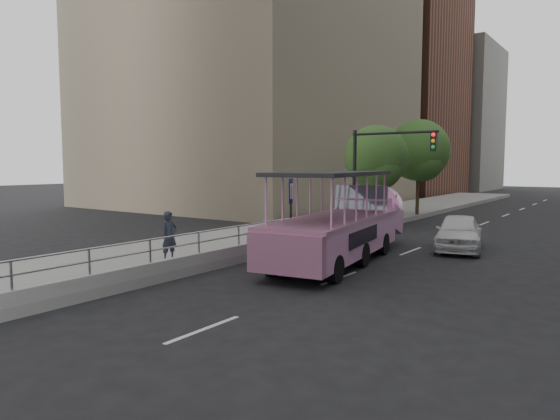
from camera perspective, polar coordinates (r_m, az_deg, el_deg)
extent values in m
plane|color=black|center=(13.18, -5.69, -10.36)|extent=(160.00, 160.00, 0.00)
cube|color=gray|center=(24.35, -0.29, -2.79)|extent=(5.50, 80.00, 0.30)
cube|color=#A6A6A1|center=(16.58, -9.25, -5.47)|extent=(0.24, 30.00, 0.36)
cylinder|color=#A9A9AE|center=(13.03, -28.38, -6.59)|extent=(0.07, 0.07, 0.70)
cylinder|color=#A9A9AE|center=(14.00, -20.97, -5.53)|extent=(0.07, 0.07, 0.70)
cylinder|color=#A9A9AE|center=(15.16, -14.63, -4.54)|extent=(0.07, 0.07, 0.70)
cylinder|color=#A9A9AE|center=(16.49, -9.27, -3.66)|extent=(0.07, 0.07, 0.70)
cylinder|color=#A9A9AE|center=(17.95, -4.75, -2.90)|extent=(0.07, 0.07, 0.70)
cylinder|color=#A9A9AE|center=(19.50, -0.94, -2.23)|extent=(0.07, 0.07, 0.70)
cylinder|color=#A9A9AE|center=(21.12, 2.30, -1.66)|extent=(0.07, 0.07, 0.70)
cylinder|color=#A9A9AE|center=(22.81, 5.07, -1.17)|extent=(0.07, 0.07, 0.70)
cylinder|color=#A9A9AE|center=(24.54, 7.45, -0.74)|extent=(0.07, 0.07, 0.70)
cylinder|color=#A9A9AE|center=(16.49, -9.27, -3.66)|extent=(0.06, 22.00, 0.06)
cylinder|color=#A9A9AE|center=(16.45, -9.29, -2.53)|extent=(0.06, 22.00, 0.06)
cylinder|color=black|center=(15.91, -0.85, -6.05)|extent=(0.46, 0.90, 0.86)
cylinder|color=black|center=(15.07, 6.25, -6.72)|extent=(0.46, 0.90, 0.86)
cylinder|color=black|center=(18.27, 3.05, -4.59)|extent=(0.46, 0.90, 0.86)
cylinder|color=black|center=(17.54, 9.33, -5.06)|extent=(0.46, 0.90, 0.86)
cylinder|color=black|center=(20.70, 6.04, -3.45)|extent=(0.46, 0.90, 0.86)
cylinder|color=black|center=(20.06, 11.64, -3.81)|extent=(0.46, 0.90, 0.86)
cube|color=#E28FC8|center=(17.97, 6.36, -3.02)|extent=(3.54, 8.07, 1.19)
cube|color=#E28FC8|center=(22.24, 10.50, -0.88)|extent=(2.61, 2.35, 1.48)
cylinder|color=#E28FC8|center=(22.98, 11.08, 0.02)|extent=(2.31, 1.00, 2.23)
cube|color=#98597C|center=(14.30, 0.64, -5.10)|extent=(2.40, 0.69, 1.19)
cube|color=#98597C|center=(17.89, 6.38, -0.95)|extent=(3.70, 8.37, 0.11)
cube|color=#272629|center=(17.43, 5.99, 4.15)|extent=(3.45, 6.59, 0.13)
cube|color=gray|center=(20.57, 9.23, 1.43)|extent=(2.19, 0.53, 1.00)
cube|color=#E28FC8|center=(21.00, 9.58, 0.72)|extent=(2.21, 1.26, 0.48)
imported|color=silver|center=(21.97, 19.75, -2.39)|extent=(2.74, 4.67, 1.49)
imported|color=#262C38|center=(17.14, -12.53, -2.94)|extent=(0.43, 0.63, 1.68)
cylinder|color=black|center=(19.69, 1.23, -1.14)|extent=(0.09, 0.09, 2.71)
cube|color=#0D0E60|center=(19.60, 1.24, 2.17)|extent=(0.28, 0.63, 0.98)
cube|color=silver|center=(19.58, 1.31, 2.17)|extent=(0.17, 0.41, 0.60)
cylinder|color=black|center=(24.77, 8.49, 2.98)|extent=(0.18, 0.18, 5.20)
cylinder|color=black|center=(23.95, 12.87, 8.58)|extent=(4.20, 0.12, 0.12)
cube|color=black|center=(23.25, 17.21, 7.48)|extent=(0.28, 0.22, 0.85)
sphere|color=red|center=(23.14, 17.12, 8.23)|extent=(0.16, 0.16, 0.16)
cylinder|color=#322516|center=(28.19, 10.81, 1.05)|extent=(0.22, 0.22, 3.08)
sphere|color=#355C25|center=(28.12, 10.90, 5.98)|extent=(3.52, 3.52, 3.52)
sphere|color=#355C25|center=(27.68, 11.37, 4.84)|extent=(2.42, 2.42, 2.42)
cylinder|color=#322516|center=(33.63, 15.44, 1.95)|extent=(0.22, 0.22, 3.47)
sphere|color=#355C25|center=(33.60, 15.55, 6.60)|extent=(3.97, 3.97, 3.97)
sphere|color=#355C25|center=(33.17, 16.00, 5.53)|extent=(2.73, 2.73, 2.73)
cube|color=brown|center=(63.99, 11.22, 13.60)|extent=(18.00, 16.00, 26.00)
cube|color=slate|center=(77.73, 17.51, 9.73)|extent=(16.00, 14.00, 20.00)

